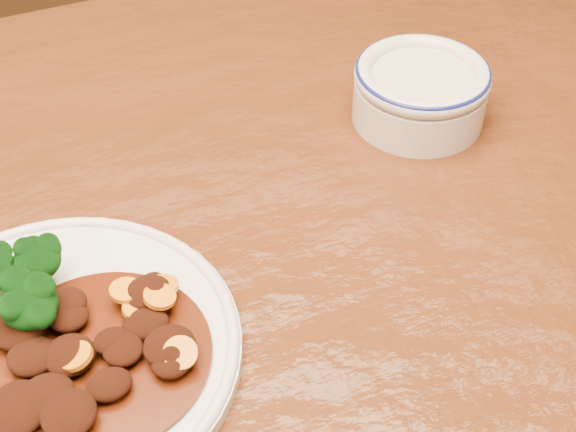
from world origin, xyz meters
name	(u,v)px	position (x,y,z in m)	size (l,w,h in m)	color
dining_table	(168,335)	(0.00, 0.00, 0.67)	(1.54, 0.96, 0.75)	#50210E
dinner_plate	(54,352)	(-0.09, -0.06, 0.76)	(0.27, 0.27, 0.02)	silver
mince_stew	(88,352)	(-0.07, -0.08, 0.77)	(0.16, 0.16, 0.03)	#441707
dip_bowl	(420,90)	(0.29, 0.11, 0.78)	(0.13, 0.13, 0.06)	beige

